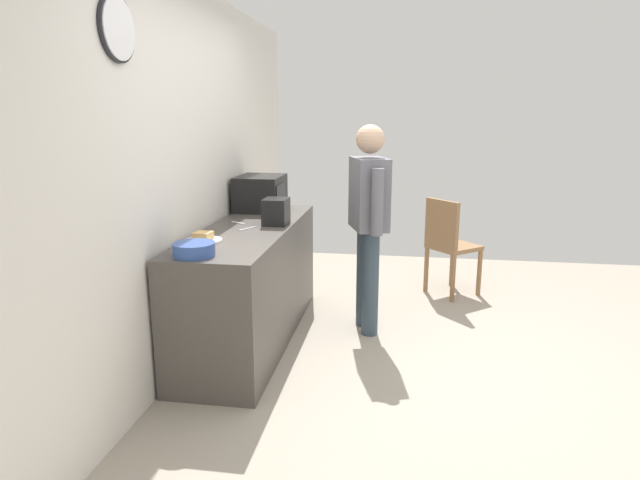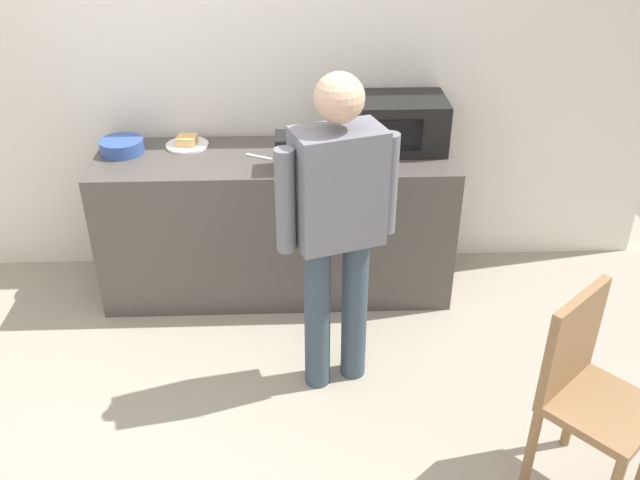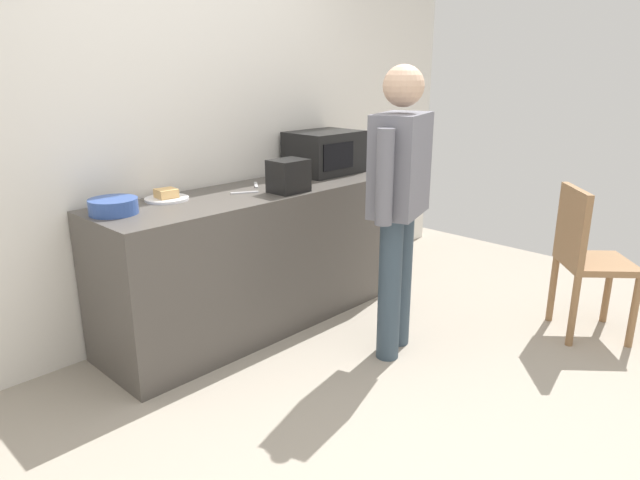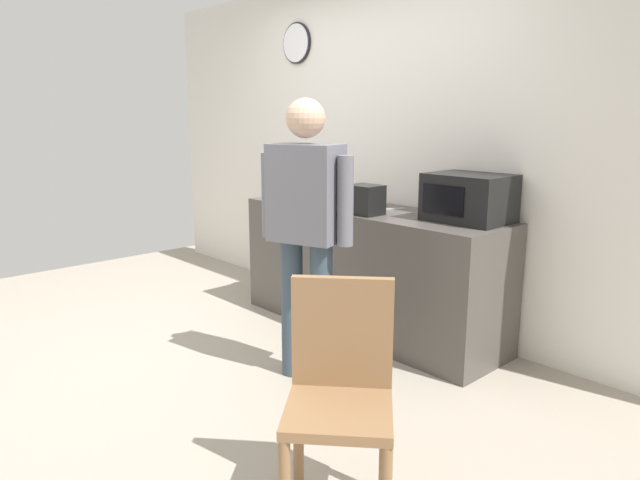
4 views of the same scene
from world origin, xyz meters
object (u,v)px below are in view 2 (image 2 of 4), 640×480
at_px(toaster, 296,152).
at_px(wooden_chair, 587,389).
at_px(fork_utensil, 259,157).
at_px(sandwich_plate, 187,143).
at_px(spoon_utensil, 293,147).
at_px(salad_bowl, 122,146).
at_px(person_standing, 337,218).
at_px(microwave, 402,123).

height_order(toaster, wooden_chair, toaster).
height_order(toaster, fork_utensil, toaster).
distance_m(toaster, wooden_chair, 1.89).
distance_m(sandwich_plate, spoon_utensil, 0.63).
bearing_deg(toaster, spoon_utensil, 92.40).
xyz_separation_m(salad_bowl, wooden_chair, (2.18, -1.66, -0.41)).
bearing_deg(person_standing, sandwich_plate, 128.46).
bearing_deg(wooden_chair, microwave, 108.37).
distance_m(salad_bowl, fork_utensil, 0.80).
bearing_deg(fork_utensil, toaster, -38.22).
relative_size(microwave, toaster, 2.27).
height_order(person_standing, wooden_chair, person_standing).
bearing_deg(sandwich_plate, fork_utensil, -22.59).
height_order(fork_utensil, person_standing, person_standing).
distance_m(microwave, wooden_chair, 1.85).
xyz_separation_m(sandwich_plate, salad_bowl, (-0.36, -0.08, 0.02)).
xyz_separation_m(spoon_utensil, person_standing, (0.20, -1.00, 0.07)).
bearing_deg(microwave, wooden_chair, -71.63).
relative_size(sandwich_plate, salad_bowl, 1.00).
distance_m(sandwich_plate, person_standing, 1.33).
relative_size(toaster, wooden_chair, 0.23).
bearing_deg(microwave, sandwich_plate, 177.25).
bearing_deg(spoon_utensil, wooden_chair, -54.98).
bearing_deg(fork_utensil, sandwich_plate, 157.41).
bearing_deg(wooden_chair, sandwich_plate, 136.18).
distance_m(sandwich_plate, toaster, 0.73).
height_order(fork_utensil, wooden_chair, wooden_chair).
bearing_deg(spoon_utensil, sandwich_plate, 175.75).
relative_size(salad_bowl, wooden_chair, 0.27).
xyz_separation_m(microwave, toaster, (-0.62, -0.29, -0.05)).
height_order(sandwich_plate, person_standing, person_standing).
height_order(salad_bowl, toaster, toaster).
distance_m(microwave, fork_utensil, 0.85).
xyz_separation_m(salad_bowl, spoon_utensil, (0.99, 0.04, -0.04)).
xyz_separation_m(fork_utensil, wooden_chair, (1.39, -1.57, -0.37)).
xyz_separation_m(sandwich_plate, person_standing, (0.83, -1.04, 0.05)).
distance_m(fork_utensil, wooden_chair, 2.13).
height_order(microwave, spoon_utensil, microwave).
xyz_separation_m(fork_utensil, spoon_utensil, (0.20, 0.13, 0.00)).
distance_m(toaster, fork_utensil, 0.29).
xyz_separation_m(sandwich_plate, fork_utensil, (0.43, -0.18, -0.02)).
relative_size(microwave, sandwich_plate, 1.99).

